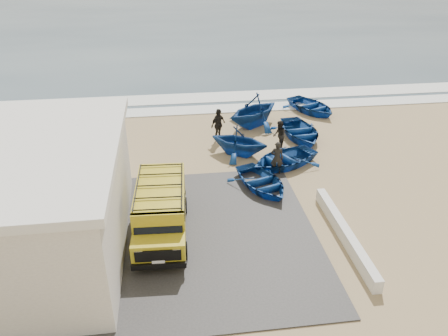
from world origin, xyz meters
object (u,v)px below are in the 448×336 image
fisherman_front (277,158)px  boat_near_left (262,182)px  van (161,209)px  fisherman_back (218,125)px  boat_mid_left (239,141)px  boat_mid_right (300,131)px  boat_far_right (311,106)px  building (6,202)px  parapet (345,234)px  fisherman_middle (279,135)px  boat_near_right (284,159)px  boat_far_left (254,110)px

fisherman_front → boat_near_left: bearing=65.4°
van → fisherman_back: size_ratio=2.60×
boat_near_left → boat_mid_left: 3.75m
boat_mid_right → boat_far_right: 4.49m
building → parapet: (12.50, -1.00, -1.89)m
boat_far_right → fisherman_middle: (-3.55, -5.38, 0.42)m
van → fisherman_back: (3.30, 8.60, -0.17)m
boat_mid_left → boat_far_right: 8.25m
fisherman_front → van: bearing=49.3°
boat_near_right → building: bearing=-91.4°
parapet → fisherman_back: bearing=110.7°
building → boat_mid_right: size_ratio=2.36×
building → van: bearing=4.4°
parapet → boat_mid_left: bearing=110.1°
boat_far_left → boat_mid_left: bearing=-58.2°
building → fisherman_middle: (11.91, 7.35, -1.34)m
building → van: building is taller
boat_near_left → boat_far_right: size_ratio=0.89×
fisherman_middle → building: bearing=-52.9°
parapet → boat_far_right: boat_far_right is taller
building → fisherman_front: size_ratio=5.38×
fisherman_front → boat_mid_right: bearing=-107.5°
boat_mid_right → boat_far_left: size_ratio=1.02×
van → boat_mid_right: 11.59m
boat_mid_left → boat_far_right: bearing=-14.1°
boat_far_left → boat_mid_right: bearing=10.7°
boat_far_right → fisherman_back: fisherman_back is taller
boat_far_right → parapet: bearing=-126.5°
boat_far_left → boat_far_right: (4.30, 1.86, -0.63)m
boat_mid_right → fisherman_front: (-2.41, -4.09, 0.46)m
parapet → boat_near_right: boat_near_right is taller
parapet → boat_near_left: size_ratio=1.71×
van → building: bearing=-172.8°
parapet → boat_mid_right: 9.74m
boat_near_right → boat_far_left: bearing=159.2°
fisherman_front → fisherman_middle: bearing=-93.2°
boat_far_right → fisherman_back: (-6.74, -3.71, 0.54)m
boat_mid_right → boat_mid_left: bearing=-161.2°
boat_near_left → boat_far_right: boat_far_right is taller
boat_near_left → boat_mid_right: (3.44, 5.43, 0.05)m
van → boat_mid_left: bearing=60.2°
parapet → boat_far_left: (-1.34, 11.87, 0.76)m
van → fisherman_middle: size_ratio=2.99×
building → boat_mid_right: (13.52, 8.68, -1.75)m
boat_mid_right → fisherman_front: size_ratio=2.28×
building → fisherman_back: building is taller
fisherman_middle → van: bearing=-37.7°
building → boat_mid_left: building is taller
building → boat_mid_right: 16.16m
boat_near_right → boat_near_left: bearing=-63.0°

